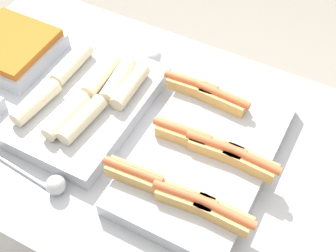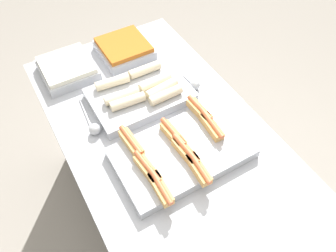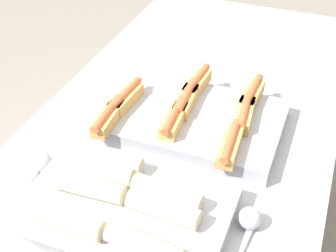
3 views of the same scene
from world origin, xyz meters
The scene contains 8 objects.
ground_plane centered at (0.00, 0.00, 0.00)m, with size 12.00×12.00×0.00m, color gray.
counter centered at (0.00, 0.00, 0.47)m, with size 1.85×0.86×0.93m.
tray_hotdogs centered at (0.00, 0.00, 0.97)m, with size 0.42×0.56×0.10m.
tray_wraps centered at (-0.38, 0.00, 0.97)m, with size 0.32×0.47×0.10m.
tray_side_front centered at (-0.73, -0.24, 0.97)m, with size 0.27×0.27×0.07m.
tray_side_back centered at (-0.73, 0.08, 0.97)m, with size 0.27×0.27×0.07m.
serving_spoon_near centered at (-0.31, -0.27, 0.96)m, with size 0.25×0.05×0.05m.
serving_spoon_far centered at (-0.32, 0.27, 0.96)m, with size 0.23×0.05×0.05m.
Camera 2 is at (0.63, -0.44, 2.10)m, focal length 35.00 mm.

